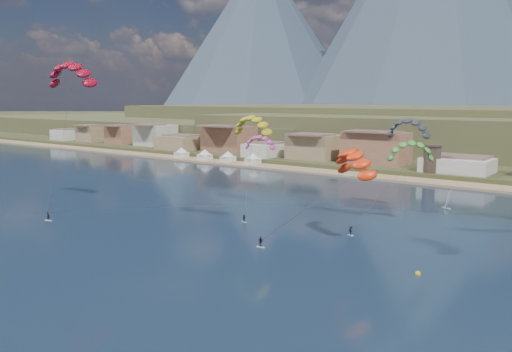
{
  "coord_description": "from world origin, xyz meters",
  "views": [
    {
      "loc": [
        58.31,
        -44.31,
        24.09
      ],
      "look_at": [
        0.0,
        32.0,
        10.0
      ],
      "focal_mm": 36.6,
      "sensor_mm": 36.0,
      "label": 1
    }
  ],
  "objects_px": {
    "kitesurfer_red": "(72,71)",
    "kitesurfer_green": "(410,148)",
    "buoy": "(418,274)",
    "kitesurfer_orange": "(355,158)",
    "windsurfer": "(447,203)",
    "kitesurfer_yellow": "(253,122)",
    "watchtower": "(432,158)"
  },
  "relations": [
    {
      "from": "kitesurfer_red",
      "to": "kitesurfer_green",
      "type": "height_order",
      "value": "kitesurfer_red"
    },
    {
      "from": "kitesurfer_green",
      "to": "buoy",
      "type": "xyz_separation_m",
      "value": [
        11.25,
        -24.69,
        -15.01
      ]
    },
    {
      "from": "kitesurfer_orange",
      "to": "windsurfer",
      "type": "distance_m",
      "value": 41.45
    },
    {
      "from": "kitesurfer_green",
      "to": "buoy",
      "type": "distance_m",
      "value": 31.01
    },
    {
      "from": "kitesurfer_orange",
      "to": "kitesurfer_green",
      "type": "height_order",
      "value": "kitesurfer_green"
    },
    {
      "from": "kitesurfer_yellow",
      "to": "watchtower",
      "type": "bearing_deg",
      "value": 76.65
    },
    {
      "from": "kitesurfer_green",
      "to": "windsurfer",
      "type": "xyz_separation_m",
      "value": [
        0.15,
        23.06,
        -13.84
      ]
    },
    {
      "from": "kitesurfer_red",
      "to": "kitesurfer_green",
      "type": "relative_size",
      "value": 1.74
    },
    {
      "from": "kitesurfer_green",
      "to": "buoy",
      "type": "height_order",
      "value": "kitesurfer_green"
    },
    {
      "from": "kitesurfer_red",
      "to": "kitesurfer_green",
      "type": "distance_m",
      "value": 72.02
    },
    {
      "from": "kitesurfer_orange",
      "to": "kitesurfer_green",
      "type": "distance_m",
      "value": 16.39
    },
    {
      "from": "windsurfer",
      "to": "kitesurfer_yellow",
      "type": "bearing_deg",
      "value": -141.63
    },
    {
      "from": "kitesurfer_yellow",
      "to": "windsurfer",
      "type": "height_order",
      "value": "kitesurfer_yellow"
    },
    {
      "from": "kitesurfer_orange",
      "to": "kitesurfer_yellow",
      "type": "bearing_deg",
      "value": 158.44
    },
    {
      "from": "buoy",
      "to": "kitesurfer_red",
      "type": "bearing_deg",
      "value": -178.0
    },
    {
      "from": "windsurfer",
      "to": "kitesurfer_red",
      "type": "bearing_deg",
      "value": -142.23
    },
    {
      "from": "kitesurfer_red",
      "to": "buoy",
      "type": "xyz_separation_m",
      "value": [
        76.15,
        2.66,
        -30.05
      ]
    },
    {
      "from": "kitesurfer_green",
      "to": "buoy",
      "type": "relative_size",
      "value": 24.51
    },
    {
      "from": "watchtower",
      "to": "kitesurfer_yellow",
      "type": "xyz_separation_m",
      "value": [
        -16.25,
        -68.47,
        12.81
      ]
    },
    {
      "from": "kitesurfer_green",
      "to": "windsurfer",
      "type": "relative_size",
      "value": 4.68
    },
    {
      "from": "kitesurfer_yellow",
      "to": "kitesurfer_green",
      "type": "height_order",
      "value": "kitesurfer_yellow"
    },
    {
      "from": "kitesurfer_red",
      "to": "windsurfer",
      "type": "distance_m",
      "value": 87.21
    },
    {
      "from": "windsurfer",
      "to": "buoy",
      "type": "distance_m",
      "value": 49.03
    },
    {
      "from": "kitesurfer_yellow",
      "to": "kitesurfer_green",
      "type": "relative_size",
      "value": 1.2
    },
    {
      "from": "watchtower",
      "to": "kitesurfer_green",
      "type": "xyz_separation_m",
      "value": [
        17.66,
        -64.57,
        8.77
      ]
    },
    {
      "from": "kitesurfer_red",
      "to": "windsurfer",
      "type": "xyz_separation_m",
      "value": [
        65.05,
        50.41,
        -28.88
      ]
    },
    {
      "from": "kitesurfer_red",
      "to": "kitesurfer_orange",
      "type": "distance_m",
      "value": 64.74
    },
    {
      "from": "watchtower",
      "to": "buoy",
      "type": "distance_m",
      "value": 94.03
    },
    {
      "from": "watchtower",
      "to": "buoy",
      "type": "xyz_separation_m",
      "value": [
        28.91,
        -89.26,
        -6.24
      ]
    },
    {
      "from": "kitesurfer_red",
      "to": "kitesurfer_orange",
      "type": "bearing_deg",
      "value": 10.33
    },
    {
      "from": "watchtower",
      "to": "windsurfer",
      "type": "distance_m",
      "value": 45.45
    },
    {
      "from": "kitesurfer_orange",
      "to": "buoy",
      "type": "xyz_separation_m",
      "value": [
        14.34,
        -8.6,
        -14.43
      ]
    }
  ]
}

